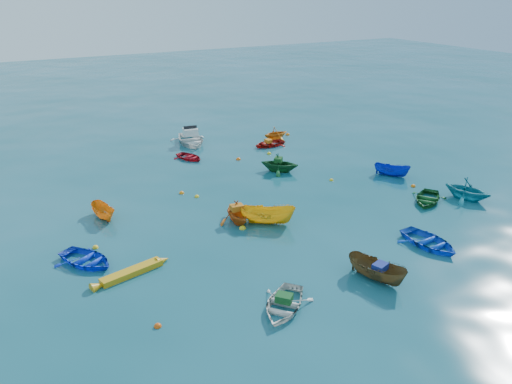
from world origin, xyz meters
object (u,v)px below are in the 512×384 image
dinghy_blue_sw (87,263)px  dinghy_white_near (283,309)px  motorboat_white (191,144)px  kayak_yellow (132,274)px  dinghy_blue_se (428,246)px

dinghy_blue_sw → dinghy_white_near: 10.34m
dinghy_blue_sw → motorboat_white: (12.06, 16.47, 0.00)m
kayak_yellow → motorboat_white: bearing=-42.7°
dinghy_white_near → motorboat_white: (5.38, 24.37, 0.00)m
dinghy_blue_sw → motorboat_white: bearing=23.4°
dinghy_white_near → motorboat_white: 24.95m
dinghy_blue_sw → motorboat_white: motorboat_white is taller
dinghy_blue_se → dinghy_white_near: bearing=-177.4°
kayak_yellow → dinghy_white_near: bearing=-153.0°
dinghy_blue_sw → dinghy_white_near: size_ratio=1.03×
dinghy_white_near → motorboat_white: motorboat_white is taller
motorboat_white → dinghy_white_near: bearing=-94.3°
dinghy_white_near → kayak_yellow: size_ratio=0.81×
dinghy_blue_sw → kayak_yellow: dinghy_blue_sw is taller
dinghy_blue_sw → dinghy_blue_se: 17.77m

